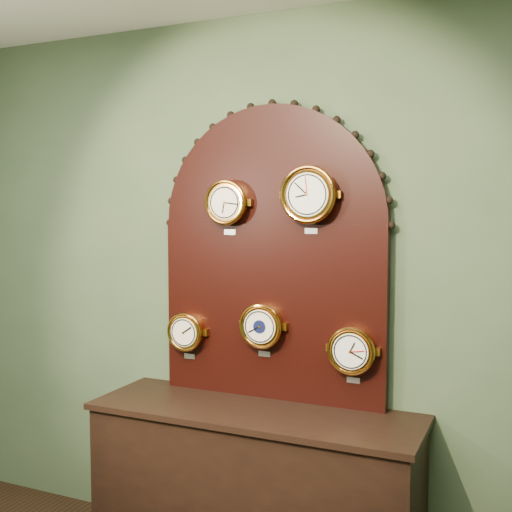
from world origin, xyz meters
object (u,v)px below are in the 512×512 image
at_px(hygrometer, 186,332).
at_px(barometer, 262,326).
at_px(shop_counter, 254,494).
at_px(roman_clock, 227,203).
at_px(display_board, 272,244).
at_px(arabic_clock, 309,195).
at_px(tide_clock, 352,350).

relative_size(hygrometer, barometer, 0.92).
xyz_separation_m(shop_counter, roman_clock, (-0.22, 0.15, 1.44)).
bearing_deg(display_board, barometer, -111.23).
xyz_separation_m(arabic_clock, barometer, (-0.25, 0.00, -0.66)).
xyz_separation_m(roman_clock, arabic_clock, (0.44, -0.00, 0.04)).
relative_size(display_board, tide_clock, 5.36).
bearing_deg(shop_counter, display_board, 90.00).
distance_m(shop_counter, roman_clock, 1.46).
relative_size(arabic_clock, hygrometer, 1.28).
bearing_deg(hygrometer, display_board, 8.04).
height_order(arabic_clock, barometer, arabic_clock).
bearing_deg(roman_clock, display_board, 16.76).
xyz_separation_m(roman_clock, barometer, (0.20, -0.00, -0.62)).
xyz_separation_m(display_board, arabic_clock, (0.22, -0.07, 0.25)).
distance_m(shop_counter, arabic_clock, 1.50).
relative_size(hygrometer, tide_clock, 0.91).
bearing_deg(roman_clock, barometer, -0.04).
distance_m(display_board, barometer, 0.42).
height_order(display_board, barometer, display_board).
bearing_deg(barometer, roman_clock, 179.96).
height_order(roman_clock, arabic_clock, arabic_clock).
bearing_deg(tide_clock, display_board, 171.44).
height_order(hygrometer, tide_clock, hygrometer).
bearing_deg(arabic_clock, hygrometer, 179.85).
bearing_deg(shop_counter, roman_clock, 145.33).
distance_m(roman_clock, arabic_clock, 0.45).
relative_size(arabic_clock, barometer, 1.18).
bearing_deg(roman_clock, arabic_clock, -0.16).
xyz_separation_m(shop_counter, display_board, (0.00, 0.22, 1.23)).
xyz_separation_m(display_board, barometer, (-0.03, -0.07, -0.41)).
distance_m(barometer, tide_clock, 0.48).
bearing_deg(roman_clock, shop_counter, -34.67).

